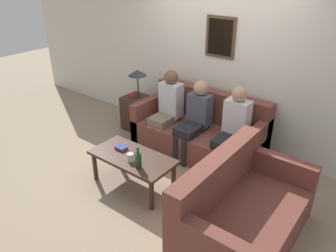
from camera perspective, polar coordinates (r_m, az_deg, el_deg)
ground_plane at (r=4.88m, az=1.83°, el=-6.75°), size 16.00×16.00×0.00m
wall_back at (r=5.15m, az=9.03°, el=10.76°), size 9.00×0.08×2.60m
couch_main at (r=5.13m, az=5.57°, el=-1.10°), size 1.97×0.94×0.91m
couch_side at (r=3.66m, az=12.54°, el=-14.71°), size 0.94×1.63×0.91m
coffee_table at (r=4.28m, az=-6.19°, el=-5.93°), size 1.13×0.56×0.46m
side_table_with_lamp at (r=5.79m, az=-5.43°, el=2.87°), size 0.42×0.42×1.09m
wine_bottle at (r=3.97m, az=-5.21°, el=-5.88°), size 0.08×0.08×0.27m
drinking_glass at (r=4.12m, az=-6.56°, el=-5.45°), size 0.08×0.08×0.10m
book_stack at (r=4.40m, az=-8.14°, el=-3.78°), size 0.15×0.12×0.04m
person_left at (r=5.14m, az=-0.15°, el=3.40°), size 0.34×0.59×1.22m
person_middle at (r=4.87m, az=4.70°, el=1.52°), size 0.34×0.65×1.16m
person_right at (r=4.61m, az=11.17°, el=-0.24°), size 0.34×0.61×1.20m
teddy_bear at (r=3.99m, az=4.05°, el=-13.49°), size 0.17×0.17×0.27m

